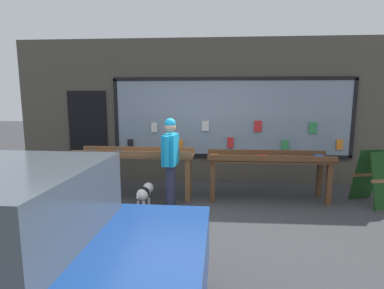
{
  "coord_description": "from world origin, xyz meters",
  "views": [
    {
      "loc": [
        0.23,
        -4.54,
        1.93
      ],
      "look_at": [
        -0.15,
        0.91,
        1.08
      ],
      "focal_mm": 28.0,
      "sensor_mm": 36.0,
      "label": 1
    }
  ],
  "objects_px": {
    "small_dog": "(144,193)",
    "sandwich_board_sign": "(374,178)",
    "display_table_left": "(135,159)",
    "person_browsing": "(170,156)",
    "display_table_right": "(269,162)"
  },
  "relations": [
    {
      "from": "small_dog",
      "to": "display_table_right",
      "type": "bearing_deg",
      "value": -62.1
    },
    {
      "from": "display_table_left",
      "to": "display_table_right",
      "type": "height_order",
      "value": "display_table_left"
    },
    {
      "from": "display_table_left",
      "to": "person_browsing",
      "type": "bearing_deg",
      "value": -33.28
    },
    {
      "from": "display_table_right",
      "to": "small_dog",
      "type": "xyz_separation_m",
      "value": [
        -2.25,
        -0.64,
        -0.45
      ]
    },
    {
      "from": "person_browsing",
      "to": "small_dog",
      "type": "bearing_deg",
      "value": 112.69
    },
    {
      "from": "small_dog",
      "to": "sandwich_board_sign",
      "type": "distance_m",
      "value": 4.17
    },
    {
      "from": "display_table_right",
      "to": "person_browsing",
      "type": "xyz_separation_m",
      "value": [
        -1.81,
        -0.5,
        0.19
      ]
    },
    {
      "from": "display_table_right",
      "to": "small_dog",
      "type": "bearing_deg",
      "value": -164.1
    },
    {
      "from": "display_table_left",
      "to": "sandwich_board_sign",
      "type": "distance_m",
      "value": 4.46
    },
    {
      "from": "person_browsing",
      "to": "sandwich_board_sign",
      "type": "bearing_deg",
      "value": -79.16
    },
    {
      "from": "person_browsing",
      "to": "display_table_right",
      "type": "bearing_deg",
      "value": -68.99
    },
    {
      "from": "small_dog",
      "to": "sandwich_board_sign",
      "type": "relative_size",
      "value": 0.56
    },
    {
      "from": "display_table_left",
      "to": "person_browsing",
      "type": "distance_m",
      "value": 0.94
    },
    {
      "from": "sandwich_board_sign",
      "to": "person_browsing",
      "type": "bearing_deg",
      "value": 172.35
    },
    {
      "from": "person_browsing",
      "to": "sandwich_board_sign",
      "type": "distance_m",
      "value": 3.72
    }
  ]
}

